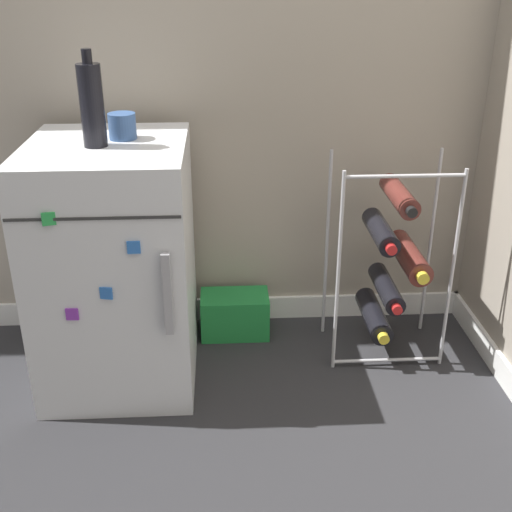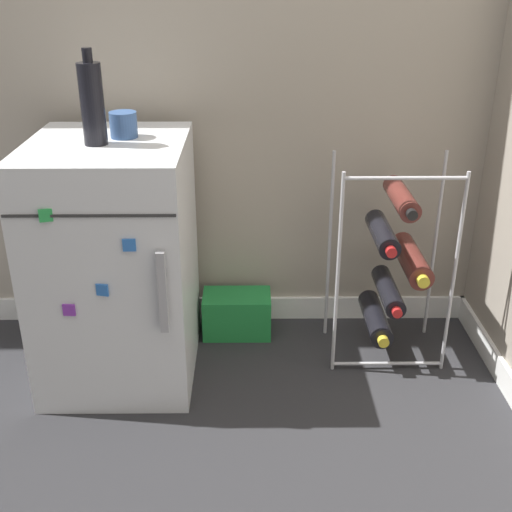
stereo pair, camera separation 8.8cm
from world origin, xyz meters
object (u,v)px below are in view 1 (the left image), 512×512
Objects in this scene: mini_fridge at (116,265)px; fridge_top_bottle at (92,105)px; wine_rack at (390,261)px; fridge_top_cup at (122,126)px; soda_box at (236,314)px.

mini_fridge is 0.52m from fridge_top_bottle.
wine_rack is 1.00m from fridge_top_cup.
mini_fridge is at bearing -174.74° from wine_rack.
soda_box is at bearing 166.26° from wine_rack.
soda_box is at bearing 25.05° from fridge_top_cup.
soda_box is 3.04× the size of fridge_top_cup.
wine_rack is at bearing -13.74° from soda_box.
mini_fridge is 1.12× the size of wine_rack.
wine_rack is at bearing 6.70° from fridge_top_bottle.
fridge_top_cup is (0.05, 0.06, 0.44)m from mini_fridge.
wine_rack is 1.10m from fridge_top_bottle.
mini_fridge is at bearing -150.99° from soda_box.
wine_rack is 8.55× the size of fridge_top_cup.
mini_fridge is at bearing -131.02° from fridge_top_cup.
fridge_top_cup is (-0.34, -0.16, 0.75)m from soda_box.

